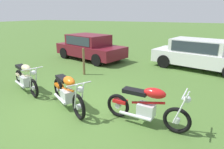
{
  "coord_description": "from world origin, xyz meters",
  "views": [
    {
      "loc": [
        3.28,
        -4.07,
        2.59
      ],
      "look_at": [
        0.66,
        1.2,
        0.73
      ],
      "focal_mm": 31.02,
      "sensor_mm": 36.0,
      "label": 1
    }
  ],
  "objects": [
    {
      "name": "motorcycle_orange",
      "position": [
        -0.07,
        -0.15,
        0.49
      ],
      "size": [
        1.92,
        1.26,
        1.02
      ],
      "rotation": [
        0.0,
        0.0,
        -0.51
      ],
      "color": "black",
      "rests_on": "ground"
    },
    {
      "name": "car_burgundy",
      "position": [
        -2.91,
        5.42,
        0.8
      ],
      "size": [
        4.49,
        2.8,
        1.43
      ],
      "rotation": [
        0.0,
        0.0,
        -0.25
      ],
      "color": "maroon",
      "rests_on": "ground"
    },
    {
      "name": "motorcycle_red",
      "position": [
        2.16,
        0.01,
        0.49
      ],
      "size": [
        2.11,
        0.64,
        1.02
      ],
      "rotation": [
        0.0,
        0.0,
        -0.05
      ],
      "color": "black",
      "rests_on": "ground"
    },
    {
      "name": "motorcycle_cream",
      "position": [
        -2.15,
        0.22,
        0.49
      ],
      "size": [
        1.91,
        1.01,
        1.02
      ],
      "rotation": [
        0.0,
        0.0,
        -0.38
      ],
      "color": "black",
      "rests_on": "ground"
    },
    {
      "name": "ground_plane",
      "position": [
        0.0,
        0.0,
        0.0
      ],
      "size": [
        120.0,
        120.0,
        0.0
      ],
      "primitive_type": "plane",
      "color": "#476B2D"
    },
    {
      "name": "car_white",
      "position": [
        2.95,
        5.94,
        0.8
      ],
      "size": [
        4.59,
        2.61,
        1.43
      ],
      "rotation": [
        0.0,
        0.0,
        -0.22
      ],
      "color": "silver",
      "rests_on": "ground"
    },
    {
      "name": "fence_post_wooden",
      "position": [
        -1.48,
        2.73,
        0.59
      ],
      "size": [
        0.1,
        0.1,
        1.17
      ],
      "primitive_type": "cylinder",
      "color": "brown",
      "rests_on": "ground"
    }
  ]
}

